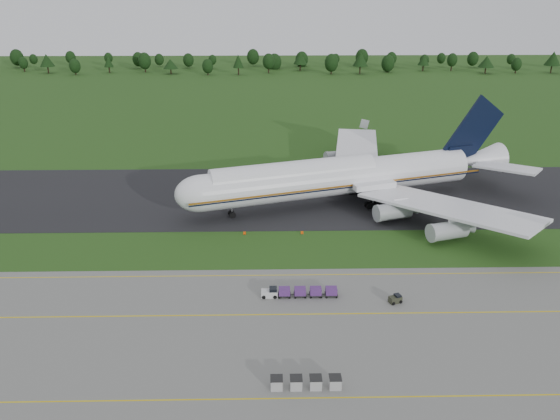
{
  "coord_description": "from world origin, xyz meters",
  "views": [
    {
      "loc": [
        0.92,
        -91.72,
        46.07
      ],
      "look_at": [
        2.75,
        2.0,
        7.13
      ],
      "focal_mm": 35.0,
      "sensor_mm": 36.0,
      "label": 1
    }
  ],
  "objects_px": {
    "utility_cart": "(395,299)",
    "uld_row": "(306,383)",
    "baggage_train": "(298,292)",
    "aircraft": "(345,176)",
    "edge_markers": "(273,233)"
  },
  "relations": [
    {
      "from": "utility_cart",
      "to": "edge_markers",
      "type": "xyz_separation_m",
      "value": [
        -18.8,
        25.58,
        -0.3
      ]
    },
    {
      "from": "utility_cart",
      "to": "uld_row",
      "type": "height_order",
      "value": "uld_row"
    },
    {
      "from": "utility_cart",
      "to": "edge_markers",
      "type": "height_order",
      "value": "utility_cart"
    },
    {
      "from": "baggage_train",
      "to": "utility_cart",
      "type": "relative_size",
      "value": 5.56
    },
    {
      "from": "uld_row",
      "to": "utility_cart",
      "type": "bearing_deg",
      "value": 51.64
    },
    {
      "from": "uld_row",
      "to": "aircraft",
      "type": "bearing_deg",
      "value": 78.5
    },
    {
      "from": "aircraft",
      "to": "edge_markers",
      "type": "xyz_separation_m",
      "value": [
        -16.1,
        -16.57,
        -6.16
      ]
    },
    {
      "from": "aircraft",
      "to": "uld_row",
      "type": "height_order",
      "value": "aircraft"
    },
    {
      "from": "baggage_train",
      "to": "uld_row",
      "type": "relative_size",
      "value": 1.39
    },
    {
      "from": "uld_row",
      "to": "edge_markers",
      "type": "bearing_deg",
      "value": 94.63
    },
    {
      "from": "baggage_train",
      "to": "uld_row",
      "type": "xyz_separation_m",
      "value": [
        -0.14,
        -21.28,
        -0.03
      ]
    },
    {
      "from": "aircraft",
      "to": "baggage_train",
      "type": "relative_size",
      "value": 6.57
    },
    {
      "from": "aircraft",
      "to": "utility_cart",
      "type": "xyz_separation_m",
      "value": [
        2.7,
        -42.14,
        -5.86
      ]
    },
    {
      "from": "aircraft",
      "to": "baggage_train",
      "type": "distance_m",
      "value": 42.26
    },
    {
      "from": "baggage_train",
      "to": "aircraft",
      "type": "bearing_deg",
      "value": 72.88
    }
  ]
}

